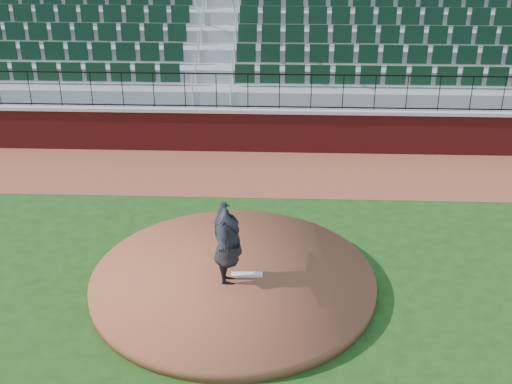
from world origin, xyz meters
TOP-DOWN VIEW (x-y plane):
  - ground at (0.00, 0.00)m, footprint 90.00×90.00m
  - warning_track at (0.00, 5.40)m, footprint 34.00×3.20m
  - field_wall at (0.00, 7.00)m, footprint 34.00×0.35m
  - wall_cap at (0.00, 7.00)m, footprint 34.00×0.45m
  - wall_railing at (0.00, 7.00)m, footprint 34.00×0.05m
  - seating_stands at (0.00, 9.72)m, footprint 34.00×5.10m
  - concourse_wall at (0.00, 12.52)m, footprint 34.00×0.50m
  - pitchers_mound at (-0.39, -0.15)m, footprint 5.62×5.62m
  - pitching_rubber at (-0.12, -0.12)m, footprint 0.62×0.18m
  - pitcher at (-0.46, -0.35)m, footprint 0.69×2.02m

SIDE VIEW (x-z plane):
  - ground at x=0.00m, z-range 0.00..0.00m
  - warning_track at x=0.00m, z-range 0.00..0.01m
  - pitchers_mound at x=-0.39m, z-range 0.00..0.25m
  - pitching_rubber at x=-0.12m, z-range 0.25..0.29m
  - field_wall at x=0.00m, z-range 0.00..1.20m
  - pitcher at x=-0.46m, z-range 0.25..1.86m
  - wall_cap at x=0.00m, z-range 1.20..1.30m
  - wall_railing at x=0.00m, z-range 1.30..2.30m
  - seating_stands at x=0.00m, z-range 0.00..4.60m
  - concourse_wall at x=0.00m, z-range 0.00..5.50m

